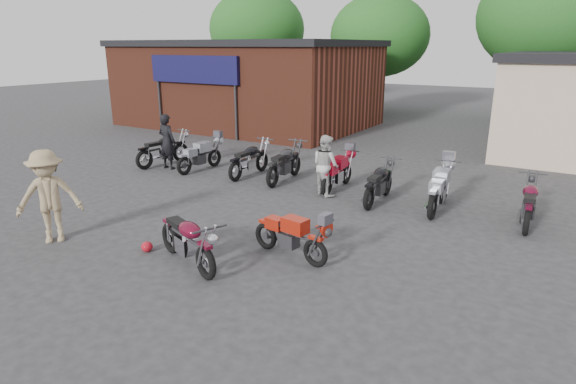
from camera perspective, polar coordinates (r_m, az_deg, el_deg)
The scene contains 19 objects.
ground at distance 10.06m, azimuth -10.08°, elevation -6.90°, with size 90.00×90.00×0.00m, color #2D2D2F.
brick_building at distance 25.85m, azimuth -4.73°, elevation 12.44°, with size 12.00×8.00×4.00m, color #602A1B.
tree_0 at distance 35.19m, azimuth -3.66°, elevation 17.08°, with size 6.56×6.56×8.20m, color #144D19, non-canonical shape.
tree_1 at distance 30.91m, azimuth 10.71°, elevation 16.10°, with size 5.92×5.92×7.40m, color #144D19, non-canonical shape.
tree_2 at distance 28.88m, azimuth 28.32°, elevation 15.80°, with size 7.04×7.04×8.80m, color #144D19, non-canonical shape.
vintage_motorcycle at distance 9.23m, azimuth -11.85°, elevation -5.29°, with size 2.02×0.67×1.17m, color #580B1F, non-canonical shape.
sportbike at distance 9.40m, azimuth 0.37°, elevation -4.94°, with size 1.78×0.59×1.03m, color red, non-canonical shape.
helmet at distance 10.24m, azimuth -16.37°, elevation -6.24°, with size 0.23×0.23×0.22m, color #A5111D.
person_dark at distance 16.74m, azimuth -14.14°, elevation 5.81°, with size 0.68×0.44×1.86m, color black.
person_light at distance 13.38m, azimuth 4.49°, elevation 3.19°, with size 0.82×0.64×1.70m, color #B7B6B3.
person_tan at distance 11.22m, azimuth -26.49°, elevation -0.50°, with size 1.29×0.74×2.00m, color #9C8760.
row_bike_0 at distance 17.34m, azimuth -14.54°, elevation 5.10°, with size 2.13×0.70×1.23m, color black, non-canonical shape.
row_bike_1 at distance 16.33m, azimuth -10.35°, elevation 4.46°, with size 1.94×0.64×1.12m, color #969BA4, non-canonical shape.
row_bike_2 at distance 15.42m, azimuth -4.56°, elevation 4.07°, with size 2.05×0.68×1.19m, color black, non-canonical shape.
row_bike_3 at distance 14.76m, azimuth -0.37°, elevation 3.66°, with size 2.15×0.71×1.25m, color black, non-canonical shape.
row_bike_4 at distance 13.99m, azimuth 5.92°, elevation 2.55°, with size 1.93×0.64×1.12m, color red, non-canonical shape.
row_bike_5 at distance 12.97m, azimuth 10.76°, elevation 1.28°, with size 2.01×0.66×1.17m, color black, non-canonical shape.
row_bike_6 at distance 12.72m, azimuth 17.55°, elevation 0.62°, with size 2.12×0.70×1.23m, color gray, non-canonical shape.
row_bike_7 at distance 12.46m, azimuth 26.68°, elevation -0.93°, with size 2.01×0.66×1.16m, color #510A20, non-canonical shape.
Camera 1 is at (6.23, -6.79, 4.03)m, focal length 30.00 mm.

